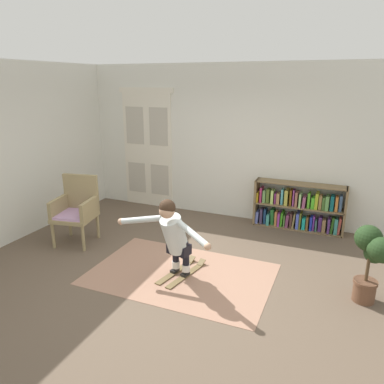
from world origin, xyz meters
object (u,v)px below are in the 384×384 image
object	(u,v)px
bookshelf	(298,209)
person_skier	(173,233)
potted_plant	(373,255)
skis_pair	(182,272)
wicker_chair	(77,208)

from	to	relation	value
bookshelf	person_skier	xyz separation A→B (m)	(-1.29, -2.48, 0.30)
potted_plant	skis_pair	xyz separation A→B (m)	(-2.35, -0.27, -0.59)
bookshelf	skis_pair	xyz separation A→B (m)	(-1.25, -2.30, -0.35)
bookshelf	skis_pair	size ratio (longest dim) A/B	1.78
bookshelf	person_skier	size ratio (longest dim) A/B	1.09
skis_pair	person_skier	bearing A→B (deg)	-101.74
person_skier	potted_plant	bearing A→B (deg)	10.64
wicker_chair	person_skier	distance (m)	2.07
wicker_chair	potted_plant	xyz separation A→B (m)	(4.39, -0.06, 0.03)
bookshelf	person_skier	world-z (taller)	person_skier
bookshelf	potted_plant	size ratio (longest dim) A/B	1.68
wicker_chair	skis_pair	bearing A→B (deg)	-9.09
bookshelf	potted_plant	xyz separation A→B (m)	(1.10, -2.03, 0.24)
person_skier	skis_pair	bearing A→B (deg)	78.26
potted_plant	skis_pair	bearing A→B (deg)	-173.50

